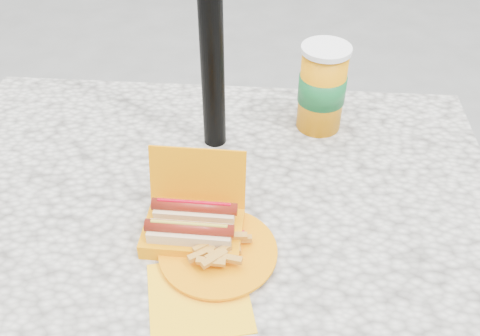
{
  "coord_description": "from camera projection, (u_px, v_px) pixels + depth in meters",
  "views": [
    {
      "loc": [
        0.13,
        -0.81,
        1.49
      ],
      "look_at": [
        0.07,
        0.01,
        0.8
      ],
      "focal_mm": 40.0,
      "sensor_mm": 36.0,
      "label": 1
    }
  ],
  "objects": [
    {
      "name": "fries_plate",
      "position": [
        216.0,
        254.0,
        0.95
      ],
      "size": [
        0.23,
        0.3,
        0.04
      ],
      "rotation": [
        0.0,
        0.0,
        0.06
      ],
      "color": "yellow",
      "rests_on": "picnic_table"
    },
    {
      "name": "picnic_table",
      "position": [
        208.0,
        224.0,
        1.18
      ],
      "size": [
        1.2,
        0.8,
        0.75
      ],
      "color": "beige",
      "rests_on": "ground"
    },
    {
      "name": "hotdog_box",
      "position": [
        193.0,
        224.0,
        0.98
      ],
      "size": [
        0.18,
        0.15,
        0.15
      ],
      "rotation": [
        0.0,
        0.0,
        -0.02
      ],
      "color": "orange",
      "rests_on": "picnic_table"
    },
    {
      "name": "soda_cup",
      "position": [
        322.0,
        88.0,
        1.21
      ],
      "size": [
        0.11,
        0.11,
        0.21
      ],
      "rotation": [
        0.0,
        0.0,
        -0.13
      ],
      "color": "orange",
      "rests_on": "picnic_table"
    }
  ]
}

